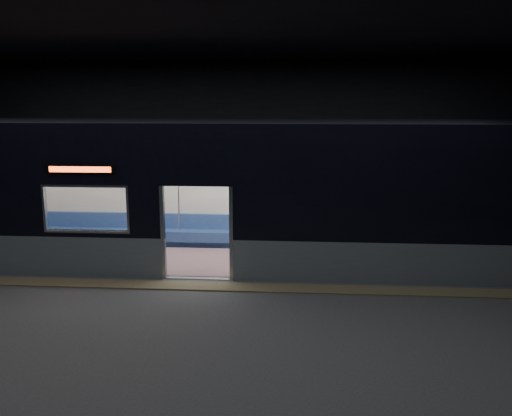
# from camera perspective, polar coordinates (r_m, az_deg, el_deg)

# --- Properties ---
(station_floor) EXTENTS (24.00, 14.00, 0.01)m
(station_floor) POSITION_cam_1_polar(r_m,az_deg,el_deg) (10.98, -7.11, -9.22)
(station_floor) COLOR #47494C
(station_floor) RESTS_ON ground
(station_envelope) EXTENTS (24.00, 14.00, 5.00)m
(station_envelope) POSITION_cam_1_polar(r_m,az_deg,el_deg) (10.28, -7.62, 10.29)
(station_envelope) COLOR black
(station_envelope) RESTS_ON station_floor
(tactile_strip) EXTENTS (22.80, 0.50, 0.03)m
(tactile_strip) POSITION_cam_1_polar(r_m,az_deg,el_deg) (11.48, -6.57, -8.17)
(tactile_strip) COLOR #8C7F59
(tactile_strip) RESTS_ON station_floor
(metro_car) EXTENTS (18.00, 3.04, 3.35)m
(metro_car) POSITION_cam_1_polar(r_m,az_deg,el_deg) (12.94, -5.13, 2.47)
(metro_car) COLOR gray
(metro_car) RESTS_ON station_floor
(passenger) EXTENTS (0.35, 0.60, 1.27)m
(passenger) POSITION_cam_1_polar(r_m,az_deg,el_deg) (14.03, 9.88, -1.48)
(passenger) COLOR black
(passenger) RESTS_ON metro_car
(handbag) EXTENTS (0.29, 0.26, 0.13)m
(handbag) POSITION_cam_1_polar(r_m,az_deg,el_deg) (13.86, 9.91, -2.06)
(handbag) COLOR black
(handbag) RESTS_ON passenger
(transit_map) EXTENTS (0.91, 0.03, 0.59)m
(transit_map) POSITION_cam_1_polar(r_m,az_deg,el_deg) (14.13, 5.63, 1.58)
(transit_map) COLOR white
(transit_map) RESTS_ON metro_car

